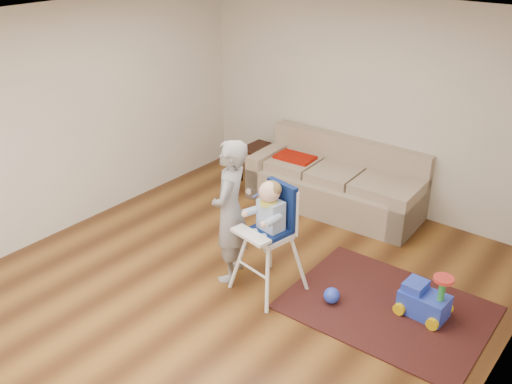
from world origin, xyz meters
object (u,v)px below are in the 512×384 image
Objects in this scene: ride_on_toy at (425,293)px; adult at (230,212)px; high_chair at (269,239)px; toy_ball at (332,295)px; side_table at (262,164)px; sofa at (336,177)px.

adult is (-1.92, -0.63, 0.52)m from ride_on_toy.
adult is at bearing -163.23° from high_chair.
high_chair is at bearing -164.43° from toy_ball.
side_table is 2.75m from high_chair.
side_table is at bearing 139.61° from high_chair.
ride_on_toy is 2.08m from adult.
side_table is 3.07× the size of toy_ball.
toy_ball is at bearing -39.10° from side_table.
adult reaches higher than ride_on_toy.
toy_ball is at bearing -150.84° from ride_on_toy.
sofa is at bearing 156.11° from adult.
toy_ball is 0.84m from high_chair.
sofa is 2.07m from high_chair.
adult is (-1.12, -0.23, 0.68)m from toy_ball.
side_table is at bearing 156.94° from ride_on_toy.
sofa is 4.67× the size of ride_on_toy.
high_chair is (-0.65, -0.18, 0.50)m from toy_ball.
ride_on_toy is (1.88, -1.44, -0.18)m from sofa.
sofa is 14.07× the size of toy_ball.
side_table is (-1.30, 0.09, -0.19)m from sofa.
sofa reaches higher than side_table.
ride_on_toy is 0.91m from toy_ball.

